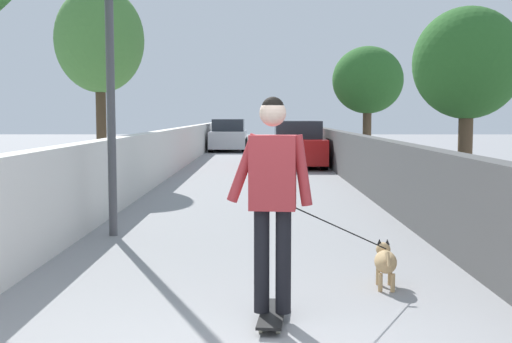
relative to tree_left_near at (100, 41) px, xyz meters
name	(u,v)px	position (x,y,z in m)	size (l,w,h in m)	color
ground_plane	(255,176)	(1.00, -4.09, -3.67)	(80.00, 80.00, 0.00)	gray
wall_left	(154,158)	(-1.00, -1.55, -3.01)	(48.00, 0.30, 1.31)	silver
fence_right	(356,159)	(-1.00, -6.63, -3.04)	(48.00, 0.30, 1.26)	#4C4C4C
tree_left_near	(100,41)	(0.00, 0.00, 0.00)	(2.33, 2.33, 5.08)	#473523
tree_right_mid	(368,81)	(6.00, -8.07, -0.71)	(2.52, 2.52, 4.18)	brown
tree_right_distant	(468,65)	(-5.50, -7.89, -1.05)	(1.93, 1.93, 3.64)	brown
lamp_post	(109,12)	(-7.88, -2.10, -0.50)	(0.36, 0.36, 4.68)	#4C4C51
skateboard	(272,314)	(-11.73, -4.31, -3.60)	(0.82, 0.28, 0.08)	black
person_skateboarder	(273,187)	(-11.73, -4.31, -2.53)	(0.26, 0.71, 1.79)	black
dog	(385,261)	(-10.64, -5.46, -3.39)	(1.40, 1.29, 1.06)	tan
car_near	(297,145)	(4.49, -5.48, -2.95)	(3.95, 1.80, 1.54)	#B71414
car_far	(229,136)	(14.26, -2.70, -2.95)	(4.23, 1.80, 1.54)	silver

